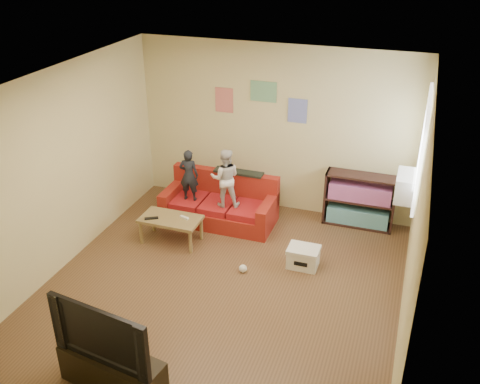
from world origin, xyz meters
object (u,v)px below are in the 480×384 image
(sofa, at_px, (220,205))
(bookshelf, at_px, (359,203))
(child_b, at_px, (225,178))
(tv_stand, at_px, (113,371))
(child_a, at_px, (189,175))
(file_box, at_px, (303,257))
(coffee_table, at_px, (171,221))
(television, at_px, (107,329))

(sofa, height_order, bookshelf, bookshelf)
(child_b, relative_size, tv_stand, 0.82)
(child_a, height_order, bookshelf, child_a)
(sofa, xyz_separation_m, file_box, (1.55, -0.85, -0.11))
(child_b, relative_size, coffee_table, 1.04)
(child_b, height_order, television, child_b)
(child_b, xyz_separation_m, coffee_table, (-0.61, -0.69, -0.49))
(sofa, relative_size, tv_stand, 1.57)
(tv_stand, bearing_deg, bookshelf, 75.33)
(coffee_table, xyz_separation_m, bookshelf, (2.56, 1.41, 0.04))
(child_b, relative_size, bookshelf, 0.86)
(sofa, xyz_separation_m, child_b, (0.15, -0.16, 0.57))
(child_a, bearing_deg, television, 94.20)
(sofa, height_order, child_a, child_a)
(tv_stand, height_order, television, television)
(child_b, xyz_separation_m, television, (0.06, -3.44, -0.08))
(sofa, bearing_deg, file_box, -28.86)
(child_a, height_order, television, child_a)
(tv_stand, bearing_deg, sofa, 103.06)
(child_a, height_order, tv_stand, child_a)
(tv_stand, bearing_deg, television, -170.26)
(bookshelf, distance_m, file_box, 1.53)
(coffee_table, relative_size, tv_stand, 0.79)
(sofa, relative_size, file_box, 4.09)
(child_a, xyz_separation_m, file_box, (2.00, -0.69, -0.64))
(file_box, bearing_deg, sofa, 151.14)
(child_a, height_order, coffee_table, child_a)
(child_a, height_order, file_box, child_a)
(coffee_table, height_order, television, television)
(coffee_table, bearing_deg, television, -76.38)
(bookshelf, xyz_separation_m, television, (-1.89, -4.16, 0.37))
(file_box, bearing_deg, child_b, 153.67)
(file_box, xyz_separation_m, tv_stand, (-1.34, -2.75, 0.06))
(child_a, bearing_deg, file_box, 154.22)
(file_box, distance_m, television, 3.12)
(bookshelf, relative_size, tv_stand, 0.95)
(bookshelf, bearing_deg, file_box, -111.20)
(tv_stand, distance_m, television, 0.54)
(bookshelf, bearing_deg, television, -114.41)
(child_b, bearing_deg, child_a, -18.09)
(coffee_table, relative_size, file_box, 2.06)
(sofa, relative_size, television, 1.54)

